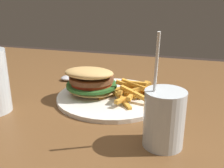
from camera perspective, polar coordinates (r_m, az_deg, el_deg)
dining_table at (r=0.67m, az=-1.95°, el=-12.86°), size 1.61×1.11×0.77m
meal_plate_near at (r=0.66m, az=-2.16°, el=-0.97°), size 0.28×0.28×0.09m
juice_glass at (r=0.46m, az=11.22°, el=-7.74°), size 0.07×0.07×0.20m
spoon at (r=0.82m, az=-8.73°, el=1.37°), size 0.15×0.12×0.01m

